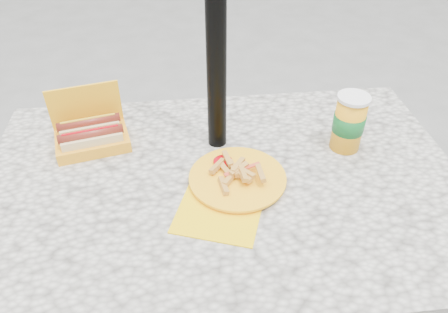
{
  "coord_description": "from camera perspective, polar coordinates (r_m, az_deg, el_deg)",
  "views": [
    {
      "loc": [
        -0.09,
        -0.8,
        1.47
      ],
      "look_at": [
        0.0,
        0.03,
        0.8
      ],
      "focal_mm": 35.0,
      "sensor_mm": 36.0,
      "label": 1
    }
  ],
  "objects": [
    {
      "name": "hotdog_box",
      "position": [
        1.23,
        -16.93,
        2.74
      ],
      "size": [
        0.21,
        0.16,
        0.16
      ],
      "rotation": [
        0.0,
        0.0,
        0.22
      ],
      "color": "#FFB115",
      "rests_on": "picnic_table"
    },
    {
      "name": "picnic_table",
      "position": [
        1.16,
        -0.02,
        -7.13
      ],
      "size": [
        1.2,
        0.8,
        0.75
      ],
      "color": "beige",
      "rests_on": "ground"
    },
    {
      "name": "fries_plate",
      "position": [
        1.07,
        1.51,
        -3.02
      ],
      "size": [
        0.29,
        0.33,
        0.05
      ],
      "rotation": [
        0.0,
        0.0,
        -0.23
      ],
      "color": "yellow",
      "rests_on": "picnic_table"
    },
    {
      "name": "umbrella_pole",
      "position": [
        1.04,
        -1.07,
        17.63
      ],
      "size": [
        0.05,
        0.05,
        2.2
      ],
      "primitive_type": "cylinder",
      "color": "black",
      "rests_on": "ground"
    },
    {
      "name": "soda_cup",
      "position": [
        1.19,
        16.0,
        4.3
      ],
      "size": [
        0.08,
        0.08,
        0.16
      ],
      "rotation": [
        0.0,
        0.0,
        0.03
      ],
      "color": "#FBA516",
      "rests_on": "picnic_table"
    }
  ]
}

